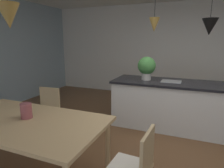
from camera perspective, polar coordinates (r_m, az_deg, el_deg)
ground_plane at (r=3.25m, az=15.18°, el=-19.06°), size 10.00×8.40×0.04m
wall_back_kitchen at (r=6.04m, az=19.88°, el=8.88°), size 10.00×0.12×2.70m
dining_table at (r=2.58m, az=-24.17°, el=-10.66°), size 1.94×1.03×0.75m
chair_kitchen_end at (r=2.04m, az=6.15°, el=-22.99°), size 0.42×0.42×0.87m
chair_far_left at (r=3.54m, az=-18.55°, el=-7.69°), size 0.43×0.43×0.87m
kitchen_island at (r=3.95m, az=17.73°, el=-5.70°), size 2.36×0.84×0.91m
pendant_over_table at (r=2.31m, az=-27.72°, el=17.14°), size 0.22×0.22×0.93m
pendant_over_island_main at (r=3.83m, az=12.11°, el=16.44°), size 0.19×0.19×0.89m
pendant_over_island_aux at (r=3.77m, az=26.40°, el=14.62°), size 0.26×0.26×0.96m
potted_plant_on_island at (r=3.88m, az=9.99°, el=4.94°), size 0.35×0.35×0.45m
vase_on_dining_table at (r=2.56m, az=-23.58°, el=-7.10°), size 0.13×0.13×0.18m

